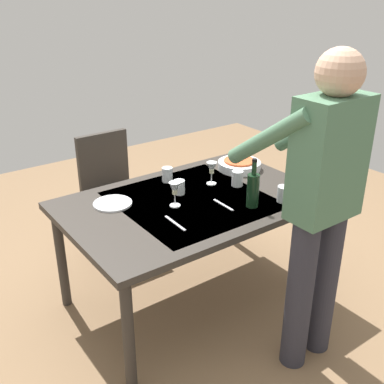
# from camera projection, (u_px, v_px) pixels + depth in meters

# --- Properties ---
(ground_plane) EXTENTS (6.00, 6.00, 0.00)m
(ground_plane) POSITION_uv_depth(u_px,v_px,m) (192.00, 298.00, 3.14)
(ground_plane) COLOR #846647
(dining_table) EXTENTS (1.54, 1.01, 0.73)m
(dining_table) POSITION_uv_depth(u_px,v_px,m) (192.00, 209.00, 2.86)
(dining_table) COLOR #332D28
(dining_table) RESTS_ON ground_plane
(chair_near) EXTENTS (0.40, 0.40, 0.91)m
(chair_near) POSITION_uv_depth(u_px,v_px,m) (111.00, 186.00, 3.51)
(chair_near) COLOR black
(chair_near) RESTS_ON ground_plane
(person_server) EXTENTS (0.42, 0.61, 1.69)m
(person_server) POSITION_uv_depth(u_px,v_px,m) (321.00, 199.00, 2.29)
(person_server) COLOR #2D2D38
(person_server) RESTS_ON ground_plane
(wine_bottle) EXTENTS (0.07, 0.07, 0.30)m
(wine_bottle) POSITION_uv_depth(u_px,v_px,m) (253.00, 189.00, 2.71)
(wine_bottle) COLOR black
(wine_bottle) RESTS_ON dining_table
(wine_glass_left) EXTENTS (0.07, 0.07, 0.15)m
(wine_glass_left) POSITION_uv_depth(u_px,v_px,m) (175.00, 190.00, 2.71)
(wine_glass_left) COLOR white
(wine_glass_left) RESTS_ON dining_table
(wine_glass_right) EXTENTS (0.07, 0.07, 0.15)m
(wine_glass_right) POSITION_uv_depth(u_px,v_px,m) (212.00, 169.00, 3.01)
(wine_glass_right) COLOR white
(wine_glass_right) RESTS_ON dining_table
(water_cup_near_left) EXTENTS (0.07, 0.07, 0.10)m
(water_cup_near_left) POSITION_uv_depth(u_px,v_px,m) (237.00, 178.00, 3.01)
(water_cup_near_left) COLOR silver
(water_cup_near_left) RESTS_ON dining_table
(water_cup_near_right) EXTENTS (0.07, 0.07, 0.09)m
(water_cup_near_right) POSITION_uv_depth(u_px,v_px,m) (179.00, 187.00, 2.89)
(water_cup_near_right) COLOR silver
(water_cup_near_right) RESTS_ON dining_table
(water_cup_far_left) EXTENTS (0.08, 0.08, 0.10)m
(water_cup_far_left) POSITION_uv_depth(u_px,v_px,m) (284.00, 194.00, 2.79)
(water_cup_far_left) COLOR silver
(water_cup_far_left) RESTS_ON dining_table
(water_cup_far_right) EXTENTS (0.07, 0.07, 0.10)m
(water_cup_far_right) POSITION_uv_depth(u_px,v_px,m) (167.00, 175.00, 3.07)
(water_cup_far_right) COLOR silver
(water_cup_far_right) RESTS_ON dining_table
(serving_bowl_pasta) EXTENTS (0.30, 0.30, 0.07)m
(serving_bowl_pasta) POSITION_uv_depth(u_px,v_px,m) (239.00, 165.00, 3.28)
(serving_bowl_pasta) COLOR silver
(serving_bowl_pasta) RESTS_ON dining_table
(dinner_plate_near) EXTENTS (0.23, 0.23, 0.01)m
(dinner_plate_near) POSITION_uv_depth(u_px,v_px,m) (113.00, 203.00, 2.77)
(dinner_plate_near) COLOR silver
(dinner_plate_near) RESTS_ON dining_table
(table_knife) EXTENTS (0.02, 0.20, 0.00)m
(table_knife) POSITION_uv_depth(u_px,v_px,m) (175.00, 223.00, 2.55)
(table_knife) COLOR silver
(table_knife) RESTS_ON dining_table
(table_fork) EXTENTS (0.02, 0.18, 0.00)m
(table_fork) POSITION_uv_depth(u_px,v_px,m) (223.00, 205.00, 2.76)
(table_fork) COLOR silver
(table_fork) RESTS_ON dining_table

